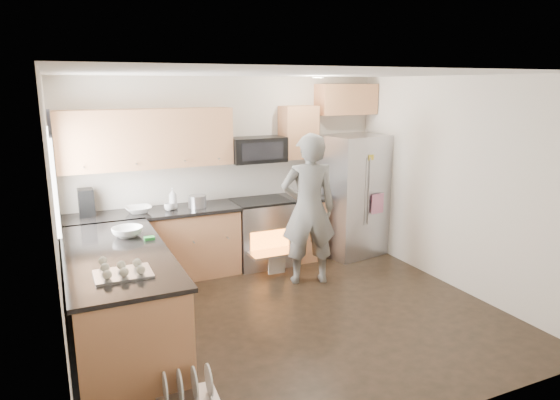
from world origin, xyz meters
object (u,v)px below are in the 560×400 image
stove_range (261,217)px  refrigerator (353,196)px  dish_rack (188,394)px  person (309,209)px

stove_range → refrigerator: bearing=-6.2°
stove_range → refrigerator: (1.42, -0.15, 0.21)m
refrigerator → dish_rack: 4.17m
refrigerator → person: 1.33m
refrigerator → person: bearing=-157.7°
dish_rack → stove_range: bearing=57.1°
refrigerator → person: (-1.12, -0.71, 0.07)m
stove_range → dish_rack: stove_range is taller
person → dish_rack: bearing=57.7°
refrigerator → dish_rack: size_ratio=3.52×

